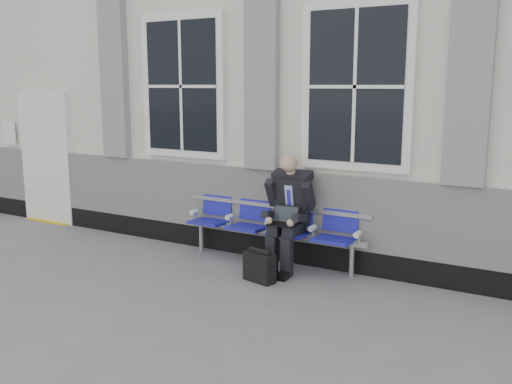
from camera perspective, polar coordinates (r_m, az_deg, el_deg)
The scene contains 5 objects.
ground at distance 6.07m, azimuth 1.31°, elevation -11.31°, with size 70.00×70.00×0.00m, color slate.
station_building at distance 8.84m, azimuth 12.29°, elevation 10.12°, with size 14.40×4.40×4.49m.
bench at distance 7.32m, azimuth 1.60°, elevation -2.91°, with size 2.60×0.47×0.91m.
businessman at distance 7.02m, azimuth 3.30°, elevation -1.64°, with size 0.60×0.80×1.44m.
briefcase at distance 6.71m, azimuth 0.34°, elevation -7.45°, with size 0.42×0.25×0.40m.
Camera 1 is at (2.69, -4.95, 2.28)m, focal length 40.00 mm.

